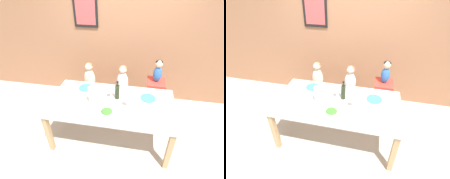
# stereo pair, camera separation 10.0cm
# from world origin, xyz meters

# --- Properties ---
(ground_plane) EXTENTS (14.00, 14.00, 0.00)m
(ground_plane) POSITION_xyz_m (0.00, 0.00, 0.00)
(ground_plane) COLOR #BCB2A3
(wall_back) EXTENTS (10.00, 0.09, 2.70)m
(wall_back) POSITION_xyz_m (-0.00, 1.32, 1.35)
(wall_back) COLOR #9E6B4C
(wall_back) RESTS_ON ground_plane
(dining_table) EXTENTS (1.86, 0.97, 0.74)m
(dining_table) POSITION_xyz_m (0.00, 0.00, 0.66)
(dining_table) COLOR silver
(dining_table) RESTS_ON ground_plane
(chair_far_left) EXTENTS (0.37, 0.41, 0.44)m
(chair_far_left) POSITION_xyz_m (-0.55, 0.73, 0.37)
(chair_far_left) COLOR silver
(chair_far_left) RESTS_ON ground_plane
(chair_far_center) EXTENTS (0.37, 0.41, 0.44)m
(chair_far_center) POSITION_xyz_m (0.07, 0.73, 0.37)
(chair_far_center) COLOR silver
(chair_far_center) RESTS_ON ground_plane
(chair_right_highchair) EXTENTS (0.32, 0.35, 0.74)m
(chair_right_highchair) POSITION_xyz_m (0.68, 0.73, 0.57)
(chair_right_highchair) COLOR silver
(chair_right_highchair) RESTS_ON ground_plane
(person_child_left) EXTENTS (0.21, 0.17, 0.54)m
(person_child_left) POSITION_xyz_m (-0.55, 0.73, 0.71)
(person_child_left) COLOR beige
(person_child_left) RESTS_ON chair_far_left
(person_child_center) EXTENTS (0.21, 0.17, 0.54)m
(person_child_center) POSITION_xyz_m (0.07, 0.73, 0.71)
(person_child_center) COLOR silver
(person_child_center) RESTS_ON chair_far_center
(person_baby_right) EXTENTS (0.15, 0.13, 0.41)m
(person_baby_right) POSITION_xyz_m (0.68, 0.73, 0.96)
(person_baby_right) COLOR #3366B2
(person_baby_right) RESTS_ON chair_right_highchair
(wine_bottle) EXTENTS (0.07, 0.07, 0.30)m
(wine_bottle) POSITION_xyz_m (0.07, 0.11, 0.86)
(wine_bottle) COLOR #232D19
(wine_bottle) RESTS_ON dining_table
(paper_towel_roll) EXTENTS (0.11, 0.11, 0.26)m
(paper_towel_roll) POSITION_xyz_m (-0.27, -0.05, 0.87)
(paper_towel_roll) COLOR white
(paper_towel_roll) RESTS_ON dining_table
(wine_glass_near) EXTENTS (0.07, 0.07, 0.20)m
(wine_glass_near) POSITION_xyz_m (0.24, -0.05, 0.88)
(wine_glass_near) COLOR white
(wine_glass_near) RESTS_ON dining_table
(wine_glass_far) EXTENTS (0.07, 0.07, 0.20)m
(wine_glass_far) POSITION_xyz_m (-0.03, 0.12, 0.88)
(wine_glass_far) COLOR white
(wine_glass_far) RESTS_ON dining_table
(salad_bowl_large) EXTENTS (0.18, 0.18, 0.09)m
(salad_bowl_large) POSITION_xyz_m (-0.01, -0.29, 0.79)
(salad_bowl_large) COLOR white
(salad_bowl_large) RESTS_ON dining_table
(dinner_plate_front_left) EXTENTS (0.23, 0.23, 0.01)m
(dinner_plate_front_left) POSITION_xyz_m (-0.61, -0.22, 0.75)
(dinner_plate_front_left) COLOR silver
(dinner_plate_front_left) RESTS_ON dining_table
(dinner_plate_back_left) EXTENTS (0.23, 0.23, 0.01)m
(dinner_plate_back_left) POSITION_xyz_m (-0.48, 0.30, 0.75)
(dinner_plate_back_left) COLOR teal
(dinner_plate_back_left) RESTS_ON dining_table
(dinner_plate_back_right) EXTENTS (0.23, 0.23, 0.01)m
(dinner_plate_back_right) POSITION_xyz_m (0.54, 0.19, 0.75)
(dinner_plate_back_right) COLOR teal
(dinner_plate_back_right) RESTS_ON dining_table
(dinner_plate_front_right) EXTENTS (0.23, 0.23, 0.01)m
(dinner_plate_front_right) POSITION_xyz_m (0.50, -0.25, 0.75)
(dinner_plate_front_right) COLOR silver
(dinner_plate_front_right) RESTS_ON dining_table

